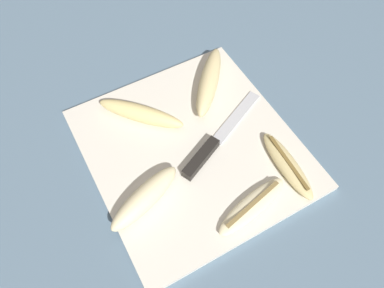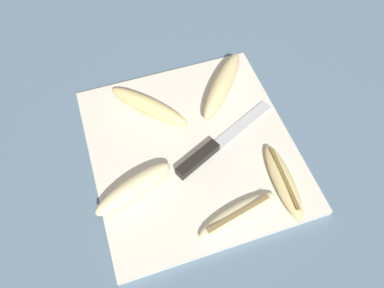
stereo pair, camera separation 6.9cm
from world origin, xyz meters
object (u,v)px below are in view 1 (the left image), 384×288
object	(u,v)px
banana_cream_curved	(145,198)
banana_mellow_near	(209,81)
knife	(210,148)
banana_pale_long	(252,206)
banana_golden_short	(141,113)
banana_spotted_left	(287,165)

from	to	relation	value
banana_cream_curved	banana_mellow_near	bearing A→B (deg)	126.88
knife	banana_pale_long	bearing A→B (deg)	-23.43
knife	banana_cream_curved	xyz separation A→B (m)	(0.04, -0.15, 0.01)
banana_mellow_near	knife	bearing A→B (deg)	-29.79
knife	banana_golden_short	xyz separation A→B (m)	(-0.13, -0.08, 0.01)
banana_mellow_near	banana_pale_long	world-z (taller)	banana_mellow_near
knife	banana_pale_long	xyz separation A→B (m)	(0.13, 0.00, 0.00)
banana_spotted_left	banana_pale_long	bearing A→B (deg)	-70.88
knife	banana_spotted_left	xyz separation A→B (m)	(0.10, 0.10, 0.00)
knife	banana_pale_long	distance (m)	0.13
banana_pale_long	banana_mellow_near	bearing A→B (deg)	164.84
banana_golden_short	banana_pale_long	xyz separation A→B (m)	(0.26, 0.08, -0.01)
knife	banana_mellow_near	distance (m)	0.15
banana_cream_curved	banana_mellow_near	xyz separation A→B (m)	(-0.17, 0.23, 0.00)
knife	banana_pale_long	size ratio (longest dim) A/B	1.44
banana_golden_short	knife	bearing A→B (deg)	31.99
banana_spotted_left	banana_golden_short	bearing A→B (deg)	-141.39
banana_pale_long	banana_spotted_left	bearing A→B (deg)	109.12
knife	banana_golden_short	distance (m)	0.15
banana_cream_curved	knife	bearing A→B (deg)	103.74
banana_golden_short	banana_spotted_left	distance (m)	0.29
banana_spotted_left	banana_mellow_near	world-z (taller)	banana_mellow_near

